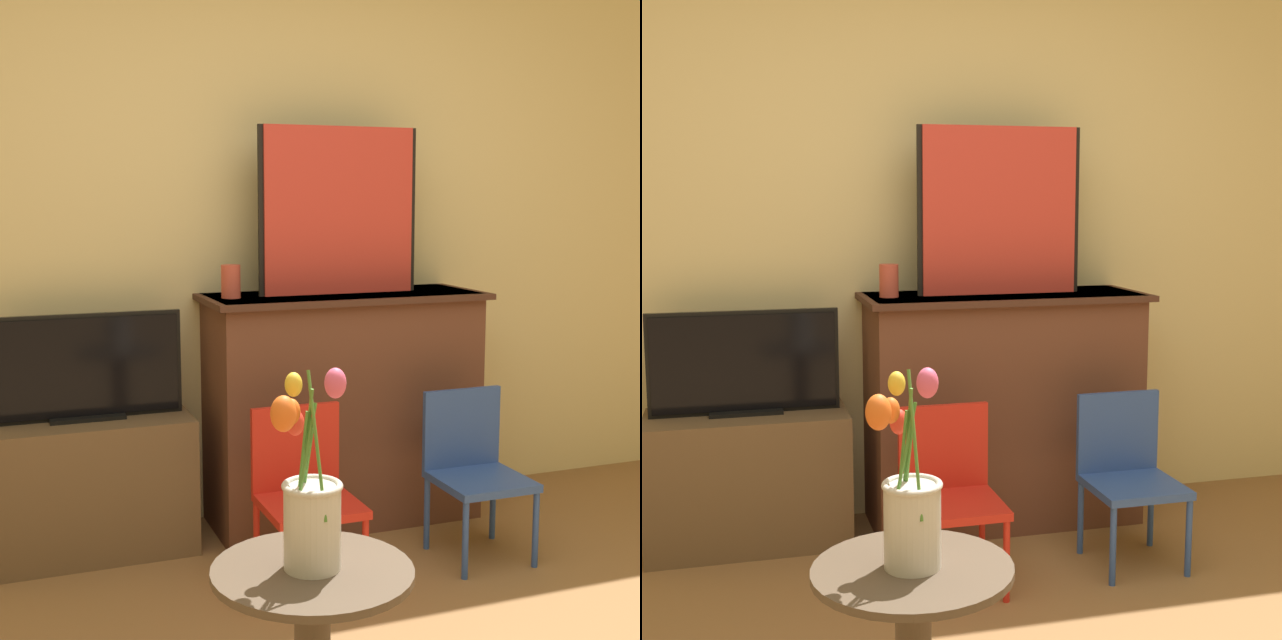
# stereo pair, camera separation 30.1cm
# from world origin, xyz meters

# --- Properties ---
(wall_back) EXTENTS (8.00, 0.06, 2.70)m
(wall_back) POSITION_xyz_m (0.00, 2.13, 1.35)
(wall_back) COLOR beige
(wall_back) RESTS_ON ground
(fireplace_mantel) EXTENTS (1.20, 0.48, 0.99)m
(fireplace_mantel) POSITION_xyz_m (0.38, 1.88, 0.51)
(fireplace_mantel) COLOR brown
(fireplace_mantel) RESTS_ON ground
(painting) EXTENTS (0.70, 0.03, 0.70)m
(painting) POSITION_xyz_m (0.36, 1.88, 1.34)
(painting) COLOR black
(painting) RESTS_ON fireplace_mantel
(mantel_candle) EXTENTS (0.08, 0.08, 0.13)m
(mantel_candle) POSITION_xyz_m (-0.11, 1.88, 1.06)
(mantel_candle) COLOR #CC4C3D
(mantel_candle) RESTS_ON fireplace_mantel
(tv_stand) EXTENTS (0.80, 0.39, 0.54)m
(tv_stand) POSITION_xyz_m (-0.70, 1.88, 0.27)
(tv_stand) COLOR brown
(tv_stand) RESTS_ON ground
(tv_monitor) EXTENTS (0.75, 0.12, 0.41)m
(tv_monitor) POSITION_xyz_m (-0.70, 1.89, 0.74)
(tv_monitor) COLOR black
(tv_monitor) RESTS_ON tv_stand
(chair_red) EXTENTS (0.34, 0.34, 0.64)m
(chair_red) POSITION_xyz_m (-0.00, 1.32, 0.36)
(chair_red) COLOR red
(chair_red) RESTS_ON ground
(chair_blue) EXTENTS (0.34, 0.34, 0.64)m
(chair_blue) POSITION_xyz_m (0.71, 1.34, 0.36)
(chair_blue) COLOR #2D4C99
(chair_blue) RESTS_ON ground
(vase_tulips) EXTENTS (0.19, 0.23, 0.50)m
(vase_tulips) POSITION_xyz_m (-0.36, 0.27, 0.69)
(vase_tulips) COLOR beige
(vase_tulips) RESTS_ON side_table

